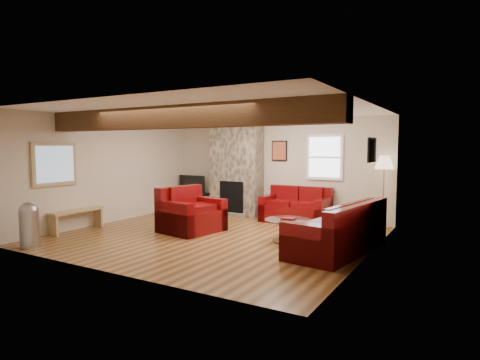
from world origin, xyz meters
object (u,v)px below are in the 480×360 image
object	(u,v)px
tv_cabinet	(194,201)
coffee_table	(288,231)
armchair_red	(192,210)
television	(194,184)
sofa_three	(337,227)
floor_lamp	(384,166)
loveseat	(296,205)

from	to	relation	value
tv_cabinet	coffee_table	bearing A→B (deg)	-30.12
armchair_red	tv_cabinet	bearing A→B (deg)	46.27
tv_cabinet	television	xyz separation A→B (m)	(0.00, 0.00, 0.50)
coffee_table	sofa_three	bearing A→B (deg)	-12.17
sofa_three	tv_cabinet	distance (m)	5.52
television	floor_lamp	size ratio (longest dim) A/B	0.54
armchair_red	television	size ratio (longest dim) A/B	1.35
sofa_three	coffee_table	xyz separation A→B (m)	(-1.01, 0.22, -0.21)
floor_lamp	coffee_table	bearing A→B (deg)	-119.28
tv_cabinet	television	world-z (taller)	television
coffee_table	television	xyz separation A→B (m)	(-3.92, 2.27, 0.52)
tv_cabinet	floor_lamp	xyz separation A→B (m)	(5.21, 0.02, 1.12)
tv_cabinet	armchair_red	bearing A→B (deg)	-54.08
television	floor_lamp	bearing A→B (deg)	0.22
sofa_three	floor_lamp	distance (m)	2.70
sofa_three	tv_cabinet	xyz separation A→B (m)	(-4.93, 2.49, -0.19)
coffee_table	television	distance (m)	4.56
loveseat	television	xyz separation A→B (m)	(-3.25, 0.30, 0.32)
armchair_red	tv_cabinet	xyz separation A→B (m)	(-1.77, 2.44, -0.23)
armchair_red	coffee_table	xyz separation A→B (m)	(2.15, 0.17, -0.26)
television	floor_lamp	world-z (taller)	floor_lamp
television	tv_cabinet	bearing A→B (deg)	0.00
floor_lamp	armchair_red	bearing A→B (deg)	-144.39
loveseat	coffee_table	bearing A→B (deg)	-72.21
sofa_three	floor_lamp	world-z (taller)	floor_lamp
coffee_table	armchair_red	bearing A→B (deg)	-175.55
loveseat	sofa_three	bearing A→B (deg)	-53.49
sofa_three	armchair_red	xyz separation A→B (m)	(-3.16, 0.05, 0.04)
floor_lamp	sofa_three	bearing A→B (deg)	-96.37
television	sofa_three	bearing A→B (deg)	-26.83
tv_cabinet	television	bearing A→B (deg)	0.00
tv_cabinet	floor_lamp	size ratio (longest dim) A/B	0.61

